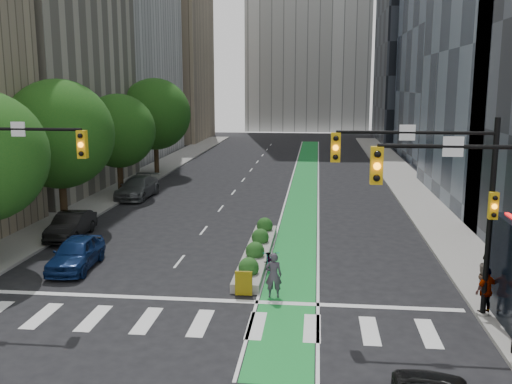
% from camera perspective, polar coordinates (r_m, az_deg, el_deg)
% --- Properties ---
extents(ground, '(160.00, 160.00, 0.00)m').
position_cam_1_polar(ground, '(22.05, -5.01, -11.89)').
color(ground, black).
rests_on(ground, ground).
extents(sidewalk_left, '(3.60, 90.00, 0.15)m').
position_cam_1_polar(sidewalk_left, '(48.39, -13.05, 0.50)').
color(sidewalk_left, gray).
rests_on(sidewalk_left, ground).
extents(sidewalk_right, '(3.60, 90.00, 0.15)m').
position_cam_1_polar(sidewalk_right, '(46.37, 15.68, -0.07)').
color(sidewalk_right, gray).
rests_on(sidewalk_right, ground).
extents(bike_lane_paint, '(2.20, 70.00, 0.01)m').
position_cam_1_polar(bike_lane_paint, '(50.67, 4.90, 1.11)').
color(bike_lane_paint, '#188733').
rests_on(bike_lane_paint, ground).
extents(building_tan_far, '(14.00, 16.00, 26.00)m').
position_cam_1_polar(building_tan_far, '(89.36, -9.72, 13.53)').
color(building_tan_far, tan).
rests_on(building_tan_far, ground).
extents(building_dark_end, '(14.00, 18.00, 28.00)m').
position_cam_1_polar(building_dark_end, '(89.55, 16.93, 13.86)').
color(building_dark_end, black).
rests_on(building_dark_end, ground).
extents(tree_mid, '(6.40, 6.40, 8.78)m').
position_cam_1_polar(tree_mid, '(35.43, -19.08, 5.48)').
color(tree_mid, black).
rests_on(tree_mid, ground).
extents(tree_midfar, '(5.60, 5.60, 7.76)m').
position_cam_1_polar(tree_midfar, '(44.70, -13.60, 5.94)').
color(tree_midfar, black).
rests_on(tree_midfar, ground).
extents(tree_far, '(6.60, 6.60, 9.00)m').
position_cam_1_polar(tree_far, '(54.15, -10.06, 7.66)').
color(tree_far, black).
rests_on(tree_far, ground).
extents(signal_right, '(5.82, 0.51, 7.20)m').
position_cam_1_polar(signal_right, '(21.25, 18.63, 0.24)').
color(signal_right, black).
rests_on(signal_right, ground).
extents(signal_far_right, '(4.82, 0.51, 7.20)m').
position_cam_1_polar(signal_far_right, '(17.07, 22.80, -2.71)').
color(signal_far_right, black).
rests_on(signal_far_right, ground).
extents(median_planter, '(1.20, 10.26, 1.10)m').
position_cam_1_polar(median_planter, '(28.32, 0.13, -5.86)').
color(median_planter, gray).
rests_on(median_planter, ground).
extents(bicycle, '(1.14, 2.24, 1.12)m').
position_cam_1_polar(bicycle, '(26.12, 1.38, -6.88)').
color(bicycle, gray).
rests_on(bicycle, ground).
extents(cyclist, '(0.72, 0.51, 1.86)m').
position_cam_1_polar(cyclist, '(23.09, 1.76, -8.31)').
color(cyclist, '#3D3843').
rests_on(cyclist, ground).
extents(parked_car_left_near, '(2.05, 4.46, 1.48)m').
position_cam_1_polar(parked_car_left_near, '(27.90, -17.54, -5.85)').
color(parked_car_left_near, navy).
rests_on(parked_car_left_near, ground).
extents(parked_car_left_mid, '(1.76, 4.46, 1.45)m').
position_cam_1_polar(parked_car_left_mid, '(33.36, -18.02, -3.21)').
color(parked_car_left_mid, black).
rests_on(parked_car_left_mid, ground).
extents(parked_car_left_far, '(2.35, 5.48, 1.57)m').
position_cam_1_polar(parked_car_left_far, '(43.90, -11.77, 0.46)').
color(parked_car_left_far, '#515455').
rests_on(parked_car_left_far, ground).
extents(pedestrian_near, '(0.73, 0.91, 1.80)m').
position_cam_1_polar(pedestrian_near, '(24.53, 22.11, -7.68)').
color(pedestrian_near, gray).
rests_on(pedestrian_near, sidewalk_right).
extents(pedestrian_far, '(1.12, 0.95, 1.79)m').
position_cam_1_polar(pedestrian_far, '(22.73, 22.03, -9.13)').
color(pedestrian_far, gray).
rests_on(pedestrian_far, sidewalk_right).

